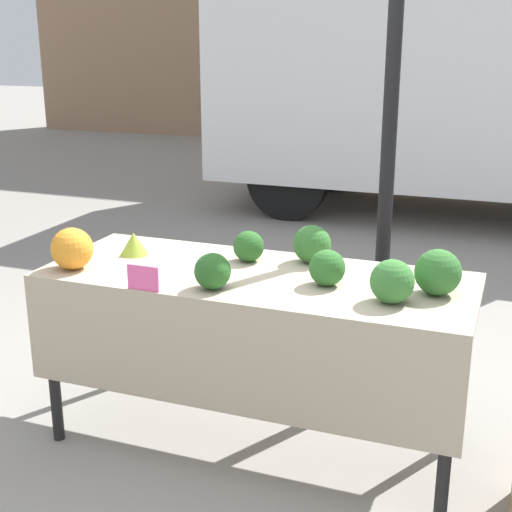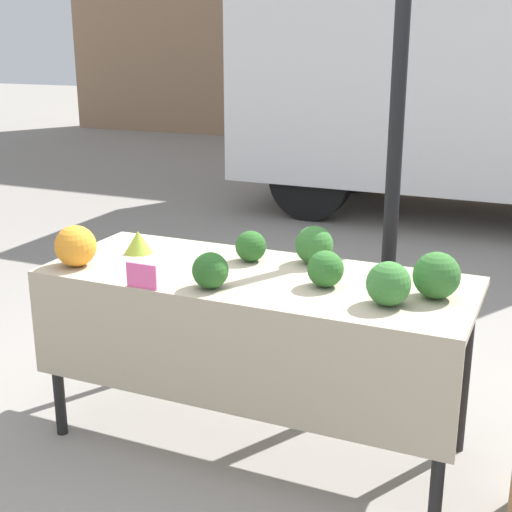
% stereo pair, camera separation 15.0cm
% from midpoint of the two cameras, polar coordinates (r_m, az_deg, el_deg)
% --- Properties ---
extents(ground_plane, '(40.00, 40.00, 0.00)m').
position_cam_midpoint_polar(ground_plane, '(3.33, 1.33, -14.58)').
color(ground_plane, gray).
extents(tent_pole, '(0.07, 0.07, 2.31)m').
position_cam_midpoint_polar(tent_pole, '(3.40, 12.21, 6.67)').
color(tent_pole, black).
rests_on(tent_pole, ground_plane).
extents(parked_truck, '(5.14, 1.87, 2.80)m').
position_cam_midpoint_polar(parked_truck, '(7.42, 18.85, 14.19)').
color(parked_truck, white).
rests_on(parked_truck, ground_plane).
extents(market_table, '(1.81, 0.71, 0.80)m').
position_cam_midpoint_polar(market_table, '(2.98, 0.98, -3.81)').
color(market_table, tan).
rests_on(market_table, ground_plane).
extents(orange_cauliflower, '(0.18, 0.18, 0.18)m').
position_cam_midpoint_polar(orange_cauliflower, '(3.16, -12.93, 0.78)').
color(orange_cauliflower, orange).
rests_on(orange_cauliflower, market_table).
extents(romanesco_head, '(0.13, 0.13, 0.10)m').
position_cam_midpoint_polar(romanesco_head, '(3.31, -8.12, 1.11)').
color(romanesco_head, '#93B238').
rests_on(romanesco_head, market_table).
extents(broccoli_head_0, '(0.15, 0.15, 0.15)m').
position_cam_midpoint_polar(broccoli_head_0, '(2.81, -2.15, -1.17)').
color(broccoli_head_0, '#285B23').
rests_on(broccoli_head_0, market_table).
extents(broccoli_head_1, '(0.18, 0.18, 0.18)m').
position_cam_midpoint_polar(broccoli_head_1, '(2.80, 15.74, -1.52)').
color(broccoli_head_1, '#336B2D').
rests_on(broccoli_head_1, market_table).
extents(broccoli_head_2, '(0.17, 0.17, 0.17)m').
position_cam_midpoint_polar(broccoli_head_2, '(3.13, 6.05, 0.88)').
color(broccoli_head_2, '#336B2D').
rests_on(broccoli_head_2, market_table).
extents(broccoli_head_3, '(0.15, 0.15, 0.15)m').
position_cam_midpoint_polar(broccoli_head_3, '(2.85, 7.09, -1.05)').
color(broccoli_head_3, '#2D6628').
rests_on(broccoli_head_3, market_table).
extents(broccoli_head_4, '(0.17, 0.17, 0.17)m').
position_cam_midpoint_polar(broccoli_head_4, '(2.69, 12.13, -2.20)').
color(broccoli_head_4, '#387533').
rests_on(broccoli_head_4, market_table).
extents(broccoli_head_5, '(0.14, 0.14, 0.14)m').
position_cam_midpoint_polar(broccoli_head_5, '(3.15, 0.94, 0.78)').
color(broccoli_head_5, '#285B23').
rests_on(broccoli_head_5, market_table).
extents(price_sign, '(0.14, 0.01, 0.10)m').
position_cam_midpoint_polar(price_sign, '(2.84, -7.67, -1.62)').
color(price_sign, '#F45B9E').
rests_on(price_sign, market_table).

